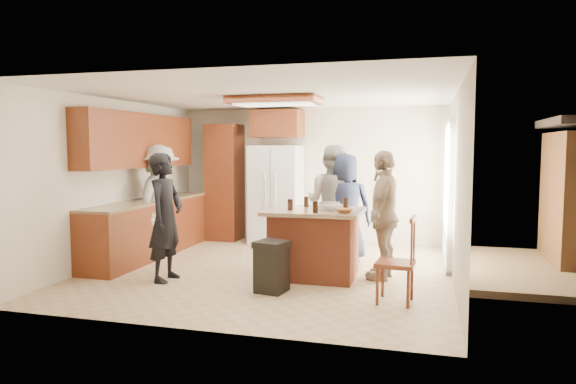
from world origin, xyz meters
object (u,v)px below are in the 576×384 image
(person_behind_left, at_px, (332,202))
(person_side_right, at_px, (384,215))
(spindle_chair, at_px, (397,263))
(person_front_left, at_px, (166,217))
(person_counter, at_px, (159,200))
(trash_bin, at_px, (272,266))
(kitchen_island, at_px, (314,243))
(person_behind_right, at_px, (345,207))
(refrigerator, at_px, (276,194))

(person_behind_left, xyz_separation_m, person_side_right, (0.89, -1.00, -0.04))
(person_side_right, xyz_separation_m, spindle_chair, (0.24, -1.07, -0.41))
(person_front_left, height_order, person_counter, person_counter)
(person_behind_left, bearing_deg, trash_bin, 93.07)
(person_behind_left, distance_m, trash_bin, 2.14)
(person_side_right, distance_m, person_counter, 3.70)
(person_front_left, height_order, kitchen_island, person_front_left)
(person_side_right, relative_size, spindle_chair, 1.74)
(person_counter, bearing_deg, person_side_right, -110.92)
(spindle_chair, bearing_deg, person_behind_right, 114.49)
(person_counter, relative_size, refrigerator, 1.01)
(spindle_chair, bearing_deg, person_behind_left, 118.62)
(refrigerator, bearing_deg, person_behind_left, -42.03)
(person_behind_left, relative_size, trash_bin, 2.87)
(trash_bin, bearing_deg, person_counter, 146.80)
(kitchen_island, distance_m, trash_bin, 0.92)
(person_behind_left, xyz_separation_m, spindle_chair, (1.13, -2.08, -0.45))
(person_behind_left, height_order, person_behind_right, person_behind_left)
(person_side_right, height_order, kitchen_island, person_side_right)
(refrigerator, xyz_separation_m, kitchen_island, (1.23, -2.31, -0.43))
(person_behind_left, distance_m, person_side_right, 1.34)
(person_behind_left, relative_size, person_behind_right, 1.08)
(person_front_left, xyz_separation_m, kitchen_island, (1.86, 0.69, -0.37))
(person_side_right, bearing_deg, trash_bin, -42.65)
(refrigerator, height_order, spindle_chair, refrigerator)
(person_counter, xyz_separation_m, spindle_chair, (3.90, -1.61, -0.45))
(person_counter, distance_m, spindle_chair, 4.24)
(person_behind_left, height_order, refrigerator, person_behind_left)
(person_behind_left, distance_m, kitchen_island, 1.26)
(person_side_right, relative_size, kitchen_island, 1.35)
(person_front_left, xyz_separation_m, person_behind_left, (1.88, 1.87, 0.06))
(person_side_right, distance_m, trash_bin, 1.72)
(person_behind_right, relative_size, refrigerator, 0.93)
(kitchen_island, distance_m, spindle_chair, 1.46)
(person_behind_right, bearing_deg, person_counter, -7.46)
(person_behind_right, distance_m, refrigerator, 1.90)
(person_behind_right, distance_m, person_counter, 3.01)
(person_side_right, distance_m, refrigerator, 3.02)
(refrigerator, xyz_separation_m, spindle_chair, (2.38, -3.20, -0.45))
(person_behind_right, distance_m, kitchen_island, 1.19)
(person_behind_left, bearing_deg, kitchen_island, 102.40)
(person_front_left, height_order, person_behind_right, person_front_left)
(kitchen_island, relative_size, spindle_chair, 1.29)
(person_behind_right, relative_size, kitchen_island, 1.31)
(person_behind_right, relative_size, person_side_right, 0.97)
(person_behind_left, distance_m, person_counter, 2.80)
(person_front_left, xyz_separation_m, person_side_right, (2.77, 0.87, 0.02))
(person_behind_left, bearing_deg, spindle_chair, 132.05)
(person_front_left, height_order, person_side_right, person_side_right)
(trash_bin, relative_size, spindle_chair, 0.63)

